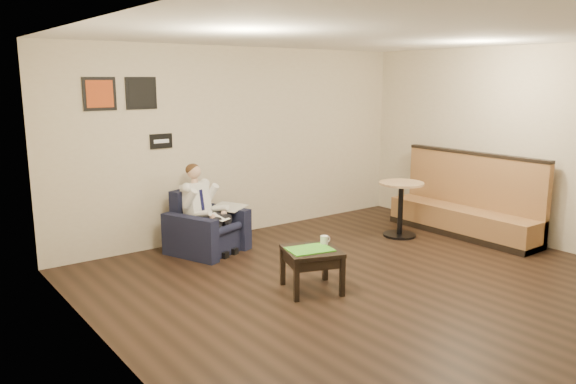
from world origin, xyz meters
TOP-DOWN VIEW (x-y plane):
  - ground at (0.00, 0.00)m, footprint 6.00×6.00m
  - wall_back at (0.00, 3.00)m, footprint 6.00×0.02m
  - wall_left at (-3.00, 0.00)m, footprint 0.02×6.00m
  - wall_right at (3.00, 0.00)m, footprint 0.02×6.00m
  - ceiling at (0.00, 0.00)m, footprint 6.00×6.00m
  - seating_sign at (-1.30, 2.98)m, footprint 0.32×0.02m
  - art_print_left at (-2.10, 2.98)m, footprint 0.42×0.03m
  - art_print_right at (-1.55, 2.98)m, footprint 0.42×0.03m
  - armchair at (-0.93, 2.42)m, footprint 1.12×1.12m
  - seated_man at (-0.90, 2.32)m, footprint 0.80×0.96m
  - lap_papers at (-0.86, 2.24)m, footprint 0.29×0.33m
  - newspaper at (-0.57, 2.46)m, footprint 0.52×0.57m
  - side_table at (-0.70, 0.45)m, footprint 0.76×0.76m
  - green_folder at (-0.74, 0.45)m, footprint 0.54×0.44m
  - coffee_mug at (-0.47, 0.51)m, footprint 0.11×0.11m
  - smartphone at (-0.59, 0.60)m, footprint 0.17×0.14m
  - banquette at (2.59, 0.86)m, footprint 0.57×2.41m
  - cafe_table at (1.76, 1.37)m, footprint 0.75×0.75m

SIDE VIEW (x-z plane):
  - ground at x=0.00m, z-range 0.00..0.00m
  - side_table at x=-0.70m, z-range 0.00..0.48m
  - cafe_table at x=1.76m, z-range 0.00..0.83m
  - armchair at x=-0.93m, z-range 0.00..0.84m
  - smartphone at x=-0.59m, z-range 0.48..0.49m
  - green_folder at x=-0.74m, z-range 0.48..0.49m
  - lap_papers at x=-0.86m, z-range 0.51..0.52m
  - coffee_mug at x=-0.47m, z-range 0.48..0.58m
  - newspaper at x=-0.57m, z-range 0.57..0.58m
  - seated_man at x=-0.90m, z-range 0.00..1.15m
  - banquette at x=2.59m, z-range 0.00..1.23m
  - wall_back at x=0.00m, z-range 0.00..2.80m
  - wall_left at x=-3.00m, z-range 0.00..2.80m
  - wall_right at x=3.00m, z-range 0.00..2.80m
  - seating_sign at x=-1.30m, z-range 1.40..1.60m
  - art_print_left at x=-2.10m, z-range 1.94..2.36m
  - art_print_right at x=-1.55m, z-range 1.94..2.36m
  - ceiling at x=0.00m, z-range 2.79..2.81m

